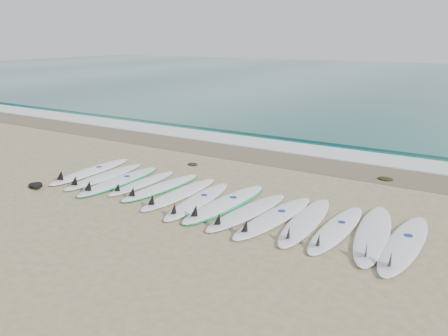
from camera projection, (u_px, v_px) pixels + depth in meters
The scene contains 22 objects.
ground at pixel (214, 202), 9.75m from camera, with size 120.00×120.00×0.00m, color #978862.
ocean at pixel (422, 81), 36.38m from camera, with size 120.00×55.00×0.03m, color #286962.
wet_sand_band at pixel (287, 160), 13.11m from camera, with size 120.00×1.80×0.01m, color brown.
foam_band at pixel (304, 149), 14.25m from camera, with size 120.00×1.40×0.04m, color silver.
wave_crest at pixel (320, 140), 15.47m from camera, with size 120.00×1.00×0.10m, color #286962.
surfboard_0 at pixel (89, 171), 11.77m from camera, with size 0.68×2.84×0.36m.
surfboard_1 at pixel (103, 177), 11.34m from camera, with size 0.56×2.68×0.34m.
surfboard_2 at pixel (118, 181), 11.02m from camera, with size 0.68×2.78×0.35m.
surfboard_3 at pixel (141, 183), 10.86m from camera, with size 0.55×2.31×0.29m.
surfboard_4 at pixel (161, 187), 10.57m from camera, with size 0.89×2.58×0.32m.
surfboard_5 at pixel (178, 194), 10.08m from camera, with size 0.66×2.64×0.33m.
surfboard_6 at pixel (197, 201), 9.66m from camera, with size 0.74×2.68×0.34m.
surfboard_7 at pixel (225, 203), 9.54m from camera, with size 0.96×2.93×0.37m.
surfboard_8 at pixel (246, 212), 9.05m from camera, with size 0.94×2.70×0.34m.
surfboard_9 at pixel (273, 218), 8.77m from camera, with size 0.93×2.80×0.35m.
surfboard_10 at pixel (305, 222), 8.58m from camera, with size 0.68×2.73×0.35m.
surfboard_11 at pixel (336, 229), 8.24m from camera, with size 0.66×2.60×0.33m.
surfboard_12 at pixel (373, 234), 8.03m from camera, with size 0.91×2.92×0.37m.
surfboard_13 at pixel (404, 245), 7.63m from camera, with size 0.73×2.84×0.36m.
seaweed_near at pixel (193, 164), 12.56m from camera, with size 0.31×0.24×0.06m, color black.
seaweed_far at pixel (385, 179), 11.25m from camera, with size 0.38×0.30×0.07m, color black.
leash_coil at pixel (36, 186), 10.69m from camera, with size 0.46×0.36×0.11m.
Camera 1 is at (4.89, -7.69, 3.55)m, focal length 35.00 mm.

